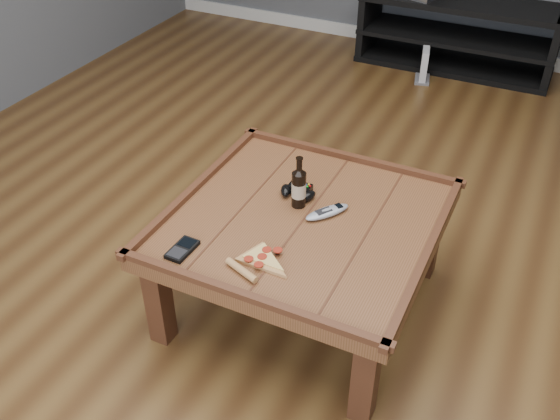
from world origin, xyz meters
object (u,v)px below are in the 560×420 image
at_px(coffee_table, 304,230).
at_px(remote_control, 327,212).
at_px(beer_bottle, 299,187).
at_px(game_controller, 298,191).
at_px(media_console, 457,35).
at_px(game_console, 424,67).
at_px(pizza_slice, 259,260).
at_px(smartphone, 182,249).

distance_m(coffee_table, remote_control, 0.12).
height_order(beer_bottle, game_controller, beer_bottle).
relative_size(game_controller, remote_control, 0.86).
distance_m(media_console, remote_control, 2.70).
bearing_deg(game_controller, remote_control, -25.96).
relative_size(beer_bottle, game_console, 0.96).
distance_m(media_console, pizza_slice, 3.06).
xyz_separation_m(game_controller, remote_control, (0.16, -0.07, -0.01)).
bearing_deg(coffee_table, game_controller, 123.10).
bearing_deg(beer_bottle, game_console, 91.95).
bearing_deg(game_console, game_controller, -102.05).
distance_m(game_controller, remote_control, 0.17).
relative_size(coffee_table, remote_control, 5.38).
bearing_deg(game_controller, smartphone, -115.93).
bearing_deg(game_console, media_console, 54.46).
bearing_deg(smartphone, remote_control, 49.87).
xyz_separation_m(beer_bottle, game_console, (-0.08, 2.35, -0.43)).
xyz_separation_m(pizza_slice, remote_control, (0.11, 0.36, 0.01)).
relative_size(coffee_table, smartphone, 7.72).
bearing_deg(game_console, beer_bottle, -101.36).
xyz_separation_m(media_console, game_console, (-0.14, -0.33, -0.14)).
xyz_separation_m(coffee_table, smartphone, (-0.32, -0.37, 0.07)).
bearing_deg(pizza_slice, media_console, 109.60).
distance_m(beer_bottle, pizza_slice, 0.38).
xyz_separation_m(media_console, beer_bottle, (-0.06, -2.68, 0.29)).
bearing_deg(game_console, coffee_table, -100.09).
bearing_deg(beer_bottle, coffee_table, -51.32).
bearing_deg(remote_control, smartphone, -96.91).
relative_size(beer_bottle, smartphone, 1.65).
bearing_deg(game_console, remote_control, -98.30).
relative_size(media_console, beer_bottle, 6.35).
bearing_deg(pizza_slice, smartphone, -146.39).
height_order(pizza_slice, game_console, pizza_slice).
height_order(media_console, game_controller, media_console).
height_order(coffee_table, game_console, coffee_table).
distance_m(coffee_table, smartphone, 0.49).
height_order(media_console, game_console, media_console).
height_order(game_controller, game_console, game_controller).
distance_m(beer_bottle, smartphone, 0.52).
bearing_deg(pizza_slice, remote_control, 93.56).
distance_m(beer_bottle, remote_control, 0.15).
xyz_separation_m(game_controller, game_console, (-0.05, 2.29, -0.37)).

